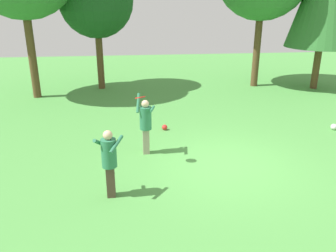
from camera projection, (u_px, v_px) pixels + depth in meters
ground_plane at (226, 165)px, 9.43m from camera, size 40.00×40.00×0.00m
person_thrower at (146, 122)px, 9.86m from camera, size 0.57×0.57×1.79m
person_catcher at (109, 158)px, 7.65m from camera, size 0.67×0.69×1.62m
frisbee at (140, 97)px, 8.79m from camera, size 0.37×0.37×0.10m
ball_white at (334, 127)px, 11.97m from camera, size 0.21×0.21×0.21m
ball_red at (165, 127)px, 11.95m from camera, size 0.19×0.19×0.19m
tree_left at (96, 1)px, 16.10m from camera, size 3.50×3.50×5.98m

